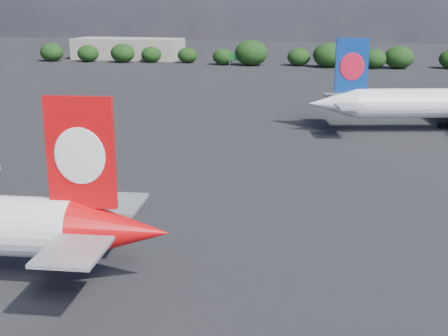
# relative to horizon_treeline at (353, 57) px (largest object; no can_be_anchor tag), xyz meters

# --- Properties ---
(ground) EXTENTS (500.00, 500.00, 0.00)m
(ground) POSITION_rel_horizon_treeline_xyz_m (-22.24, -119.18, -3.82)
(ground) COLOR black
(ground) RESTS_ON ground
(terminal_building) EXTENTS (42.00, 16.00, 8.00)m
(terminal_building) POSITION_rel_horizon_treeline_xyz_m (-87.24, 12.82, 0.18)
(terminal_building) COLOR gray
(terminal_building) RESTS_ON ground
(highway_sign) EXTENTS (6.00, 0.30, 4.50)m
(highway_sign) POSITION_rel_horizon_treeline_xyz_m (-40.24, -3.18, -0.69)
(highway_sign) COLOR #156A27
(highway_sign) RESTS_ON ground
(billboard_yellow) EXTENTS (5.00, 0.30, 5.50)m
(billboard_yellow) POSITION_rel_horizon_treeline_xyz_m (-10.24, 2.82, 0.05)
(billboard_yellow) COLOR yellow
(billboard_yellow) RESTS_ON ground
(horizon_treeline) EXTENTS (207.67, 14.27, 9.03)m
(horizon_treeline) POSITION_rel_horizon_treeline_xyz_m (0.00, 0.00, 0.00)
(horizon_treeline) COLOR black
(horizon_treeline) RESTS_ON ground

